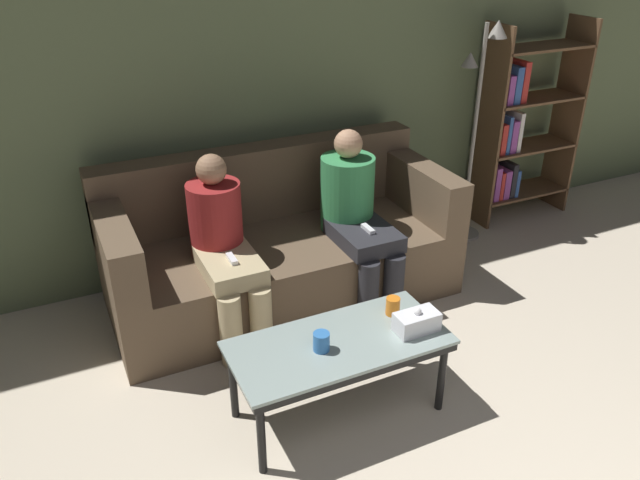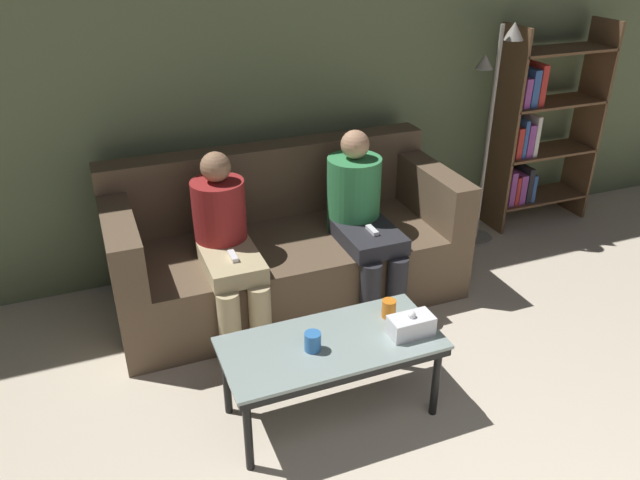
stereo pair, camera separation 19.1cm
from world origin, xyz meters
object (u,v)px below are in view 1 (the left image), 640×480
Objects in this scene: standing_lamp at (478,111)px; cup_near_right at (321,342)px; cup_near_left at (393,306)px; tissue_box at (417,322)px; bookshelf at (517,129)px; seated_person_left_end at (223,244)px; couch at (279,248)px; seated_person_mid_left at (355,213)px; coffee_table at (339,349)px.

cup_near_right is at bearing -144.13° from standing_lamp.
tissue_box is at bearing -79.53° from cup_near_left.
bookshelf is 1.45× the size of seated_person_left_end.
tissue_box is at bearing -80.23° from couch.
tissue_box reaches higher than cup_near_left.
bookshelf reaches higher than couch.
seated_person_mid_left is (0.22, 1.05, 0.10)m from tissue_box.
standing_lamp is 1.47× the size of seated_person_mid_left.
couch is 23.24× the size of cup_near_right.
cup_near_right is at bearing -166.20° from cup_near_left.
coffee_table is 0.14m from cup_near_right.
seated_person_mid_left reaches higher than seated_person_left_end.
cup_near_left is at bearing 13.80° from cup_near_right.
couch is 1.31m from tissue_box.
cup_near_right is (-0.11, -0.02, 0.09)m from coffee_table.
cup_near_right is at bearing -102.56° from couch.
coffee_table is at bearing 12.97° from cup_near_right.
standing_lamp is (1.66, 0.17, 0.67)m from couch.
cup_near_right is 2.92m from bookshelf.
tissue_box is 0.13× the size of standing_lamp.
bookshelf is at bearing 17.20° from seated_person_mid_left.
seated_person_left_end is (-0.63, 0.87, 0.09)m from cup_near_left.
coffee_table is 2.83m from bookshelf.
cup_near_left is 0.92m from seated_person_mid_left.
cup_near_left is (0.36, 0.09, 0.09)m from coffee_table.
coffee_table is 1.01m from seated_person_left_end.
tissue_box is 2.11m from standing_lamp.
bookshelf is 2.70m from seated_person_left_end.
tissue_box is 0.20× the size of seated_person_mid_left.
couch is 1.21m from coffee_table.
cup_near_left is at bearing -144.61° from bookshelf.
couch is 10.08× the size of tissue_box.
standing_lamp is (1.47, 1.28, 0.51)m from cup_near_left.
coffee_table is at bearing -97.91° from couch.
seated_person_mid_left is (-1.76, -0.54, -0.15)m from bookshelf.
bookshelf reaches higher than tissue_box.
standing_lamp is at bearing 45.38° from tissue_box.
couch is 0.56m from seated_person_left_end.
seated_person_left_end is (-2.63, -0.56, -0.17)m from bookshelf.
standing_lamp is (1.44, 1.46, 0.50)m from tissue_box.
coffee_table is 0.41m from tissue_box.
bookshelf is 0.61m from standing_lamp.
couch reaches higher than cup_near_left.
tissue_box reaches higher than cup_near_right.
couch is at bearing 82.09° from coffee_table.
seated_person_mid_left is (0.25, 0.88, 0.11)m from cup_near_left.
cup_near_left is 0.06× the size of standing_lamp.
seated_person_left_end is at bearing 125.93° from cup_near_left.
tissue_box is (0.39, -0.08, 0.10)m from coffee_table.
seated_person_mid_left is at bearing 78.33° from tissue_box.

